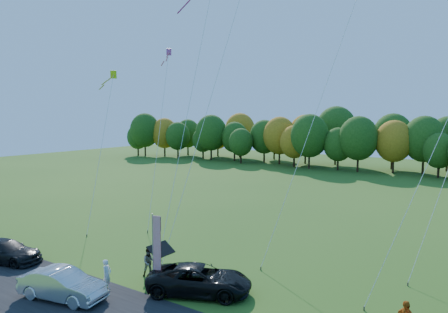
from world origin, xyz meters
The scene contains 15 objects.
ground centered at (0.00, 0.00, 0.00)m, with size 160.00×160.00×0.00m, color #2C5817.
tree_line centered at (0.00, 55.00, 0.00)m, with size 116.00×12.00×10.00m, color #1E4711, non-canonical shape.
black_suv centered at (2.08, 0.71, 0.79)m, with size 2.63×5.70×1.58m, color black.
silver_sedan centered at (-3.44, -4.03, 0.80)m, with size 1.70×4.88×1.61m, color silver.
dark_truck_a centered at (-11.63, -2.68, 0.73)m, with size 2.05×5.04×1.46m, color black.
person_tailgate_a centered at (-2.46, -1.88, 0.88)m, with size 0.64×0.42×1.75m, color silver.
person_tailgate_b centered at (-2.03, 1.01, 0.86)m, with size 0.83×0.65×1.71m, color gray.
feather_flag centered at (-0.39, -0.09, 2.62)m, with size 0.56×0.16×4.27m.
kite_delta_blue centered at (-4.96, 8.73, 11.51)m, with size 3.24×10.12×23.11m.
kite_parafoil_orange centered at (5.96, 12.35, 16.25)m, with size 7.79×13.82×32.92m.
kite_delta_red centered at (-1.64, 6.96, 11.36)m, with size 2.72×9.44×22.73m.
kite_parafoil_rainbow centered at (12.84, 7.19, 9.18)m, with size 7.13×7.27×18.66m.
kite_diamond_yellow centered at (-14.00, 7.40, 6.82)m, with size 4.47×7.12×14.16m.
kite_diamond_white centered at (12.50, 11.06, 6.15)m, with size 3.33×6.00×12.81m.
kite_diamond_pink centered at (-10.95, 11.43, 7.98)m, with size 4.55×7.84×16.38m.
Camera 1 is at (16.38, -17.38, 9.91)m, focal length 35.00 mm.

